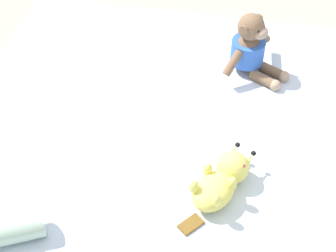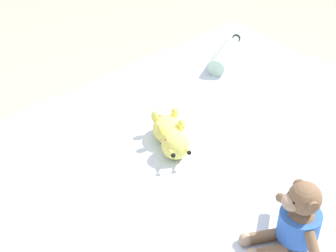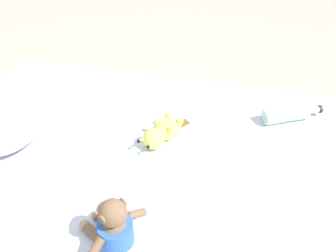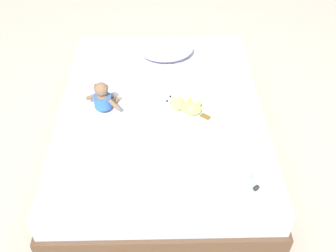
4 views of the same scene
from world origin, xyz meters
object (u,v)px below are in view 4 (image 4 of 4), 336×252
at_px(plush_monkey, 103,99).
at_px(pillow, 167,49).
at_px(plush_yellow_creature, 185,106).
at_px(bed, 161,126).
at_px(glass_bottle, 238,167).

bearing_deg(plush_monkey, pillow, 56.43).
relative_size(plush_monkey, plush_yellow_creature, 0.84).
xyz_separation_m(pillow, plush_yellow_creature, (0.12, -0.72, -0.02)).
xyz_separation_m(bed, plush_yellow_creature, (0.17, -0.06, 0.25)).
relative_size(pillow, plush_monkey, 1.87).
bearing_deg(plush_yellow_creature, plush_monkey, 176.80).
bearing_deg(plush_yellow_creature, bed, 161.31).
distance_m(plush_yellow_creature, glass_bottle, 0.64).
distance_m(bed, plush_monkey, 0.50).
bearing_deg(plush_yellow_creature, glass_bottle, -63.43).
bearing_deg(glass_bottle, bed, 126.10).
height_order(pillow, plush_monkey, plush_monkey).
bearing_deg(plush_monkey, plush_yellow_creature, -3.20).
relative_size(bed, plush_yellow_creature, 6.36).
xyz_separation_m(plush_monkey, glass_bottle, (0.86, -0.60, -0.06)).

